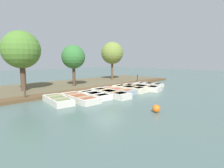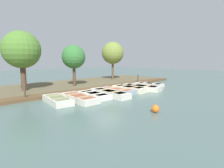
{
  "view_description": "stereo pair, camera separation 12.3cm",
  "coord_description": "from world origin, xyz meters",
  "px_view_note": "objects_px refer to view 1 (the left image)",
  "views": [
    {
      "loc": [
        10.52,
        -9.7,
        2.63
      ],
      "look_at": [
        0.31,
        0.36,
        0.65
      ],
      "focal_mm": 28.0,
      "sensor_mm": 36.0,
      "label": 1
    },
    {
      "loc": [
        10.61,
        -9.61,
        2.63
      ],
      "look_at": [
        0.31,
        0.36,
        0.65
      ],
      "focal_mm": 28.0,
      "sensor_mm": 36.0,
      "label": 2
    }
  ],
  "objects_px": {
    "rowboat_7": "(144,86)",
    "park_tree_center": "(112,53)",
    "buoy": "(156,109)",
    "rowboat_6": "(141,87)",
    "rowboat_2": "(94,95)",
    "park_tree_far_left": "(21,50)",
    "rowboat_4": "(118,91)",
    "rowboat_1": "(79,98)",
    "rowboat_8": "(149,84)",
    "rowboat_0": "(58,100)",
    "rowboat_3": "(110,93)",
    "rowboat_5": "(130,89)",
    "mooring_post_far": "(137,79)",
    "mooring_post_near": "(25,93)",
    "park_tree_left": "(73,57)"
  },
  "relations": [
    {
      "from": "rowboat_2",
      "to": "park_tree_center",
      "type": "bearing_deg",
      "value": 131.06
    },
    {
      "from": "rowboat_1",
      "to": "rowboat_4",
      "type": "height_order",
      "value": "rowboat_4"
    },
    {
      "from": "rowboat_4",
      "to": "mooring_post_far",
      "type": "distance_m",
      "value": 6.29
    },
    {
      "from": "rowboat_0",
      "to": "park_tree_center",
      "type": "height_order",
      "value": "park_tree_center"
    },
    {
      "from": "park_tree_center",
      "to": "rowboat_2",
      "type": "bearing_deg",
      "value": -51.54
    },
    {
      "from": "rowboat_5",
      "to": "mooring_post_far",
      "type": "distance_m",
      "value": 5.18
    },
    {
      "from": "rowboat_2",
      "to": "mooring_post_near",
      "type": "distance_m",
      "value": 4.54
    },
    {
      "from": "rowboat_1",
      "to": "rowboat_2",
      "type": "distance_m",
      "value": 1.29
    },
    {
      "from": "rowboat_3",
      "to": "rowboat_8",
      "type": "distance_m",
      "value": 6.32
    },
    {
      "from": "rowboat_1",
      "to": "park_tree_center",
      "type": "xyz_separation_m",
      "value": [
        -6.54,
        9.45,
        3.31
      ]
    },
    {
      "from": "rowboat_0",
      "to": "park_tree_center",
      "type": "relative_size",
      "value": 0.57
    },
    {
      "from": "rowboat_3",
      "to": "rowboat_7",
      "type": "xyz_separation_m",
      "value": [
        -0.48,
        5.01,
        -0.04
      ]
    },
    {
      "from": "rowboat_8",
      "to": "mooring_post_near",
      "type": "xyz_separation_m",
      "value": [
        -2.14,
        -11.2,
        0.35
      ]
    },
    {
      "from": "mooring_post_near",
      "to": "mooring_post_far",
      "type": "xyz_separation_m",
      "value": [
        0.0,
        12.02,
        0.0
      ]
    },
    {
      "from": "rowboat_5",
      "to": "park_tree_center",
      "type": "relative_size",
      "value": 0.63
    },
    {
      "from": "rowboat_6",
      "to": "park_tree_left",
      "type": "height_order",
      "value": "park_tree_left"
    },
    {
      "from": "rowboat_0",
      "to": "rowboat_4",
      "type": "height_order",
      "value": "rowboat_0"
    },
    {
      "from": "mooring_post_far",
      "to": "buoy",
      "type": "relative_size",
      "value": 2.55
    },
    {
      "from": "rowboat_4",
      "to": "rowboat_8",
      "type": "xyz_separation_m",
      "value": [
        -0.29,
        4.98,
        -0.02
      ]
    },
    {
      "from": "rowboat_4",
      "to": "park_tree_center",
      "type": "bearing_deg",
      "value": 133.22
    },
    {
      "from": "rowboat_7",
      "to": "rowboat_2",
      "type": "bearing_deg",
      "value": -82.29
    },
    {
      "from": "rowboat_2",
      "to": "rowboat_4",
      "type": "relative_size",
      "value": 0.89
    },
    {
      "from": "rowboat_2",
      "to": "buoy",
      "type": "height_order",
      "value": "buoy"
    },
    {
      "from": "rowboat_7",
      "to": "park_tree_center",
      "type": "relative_size",
      "value": 0.66
    },
    {
      "from": "rowboat_2",
      "to": "park_tree_far_left",
      "type": "relative_size",
      "value": 0.57
    },
    {
      "from": "rowboat_3",
      "to": "buoy",
      "type": "height_order",
      "value": "rowboat_3"
    },
    {
      "from": "rowboat_1",
      "to": "park_tree_far_left",
      "type": "xyz_separation_m",
      "value": [
        -5.58,
        -1.58,
        3.21
      ]
    },
    {
      "from": "rowboat_8",
      "to": "buoy",
      "type": "distance_m",
      "value": 9.12
    },
    {
      "from": "buoy",
      "to": "rowboat_7",
      "type": "bearing_deg",
      "value": 129.45
    },
    {
      "from": "mooring_post_far",
      "to": "park_tree_left",
      "type": "height_order",
      "value": "park_tree_left"
    },
    {
      "from": "rowboat_3",
      "to": "rowboat_4",
      "type": "height_order",
      "value": "rowboat_3"
    },
    {
      "from": "park_tree_far_left",
      "to": "park_tree_center",
      "type": "height_order",
      "value": "park_tree_far_left"
    },
    {
      "from": "rowboat_5",
      "to": "mooring_post_near",
      "type": "bearing_deg",
      "value": -114.64
    },
    {
      "from": "rowboat_0",
      "to": "rowboat_4",
      "type": "bearing_deg",
      "value": 94.08
    },
    {
      "from": "rowboat_7",
      "to": "mooring_post_far",
      "type": "xyz_separation_m",
      "value": [
        -2.38,
        2.09,
        0.34
      ]
    },
    {
      "from": "rowboat_4",
      "to": "park_tree_far_left",
      "type": "relative_size",
      "value": 0.64
    },
    {
      "from": "rowboat_0",
      "to": "rowboat_8",
      "type": "bearing_deg",
      "value": 97.39
    },
    {
      "from": "buoy",
      "to": "rowboat_8",
      "type": "bearing_deg",
      "value": 125.58
    },
    {
      "from": "rowboat_4",
      "to": "rowboat_6",
      "type": "height_order",
      "value": "rowboat_6"
    },
    {
      "from": "rowboat_8",
      "to": "buoy",
      "type": "bearing_deg",
      "value": -60.22
    },
    {
      "from": "rowboat_5",
      "to": "rowboat_2",
      "type": "bearing_deg",
      "value": -97.2
    },
    {
      "from": "rowboat_5",
      "to": "buoy",
      "type": "relative_size",
      "value": 7.74
    },
    {
      "from": "rowboat_5",
      "to": "mooring_post_near",
      "type": "relative_size",
      "value": 3.03
    },
    {
      "from": "rowboat_3",
      "to": "park_tree_center",
      "type": "height_order",
      "value": "park_tree_center"
    },
    {
      "from": "buoy",
      "to": "rowboat_6",
      "type": "bearing_deg",
      "value": 132.68
    },
    {
      "from": "rowboat_0",
      "to": "mooring_post_far",
      "type": "distance_m",
      "value": 11.04
    },
    {
      "from": "mooring_post_far",
      "to": "park_tree_center",
      "type": "bearing_deg",
      "value": -178.9
    },
    {
      "from": "rowboat_1",
      "to": "park_tree_far_left",
      "type": "distance_m",
      "value": 6.63
    },
    {
      "from": "rowboat_6",
      "to": "mooring_post_far",
      "type": "height_order",
      "value": "mooring_post_far"
    },
    {
      "from": "mooring_post_far",
      "to": "park_tree_far_left",
      "type": "xyz_separation_m",
      "value": [
        -3.04,
        -11.11,
        2.89
      ]
    }
  ]
}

